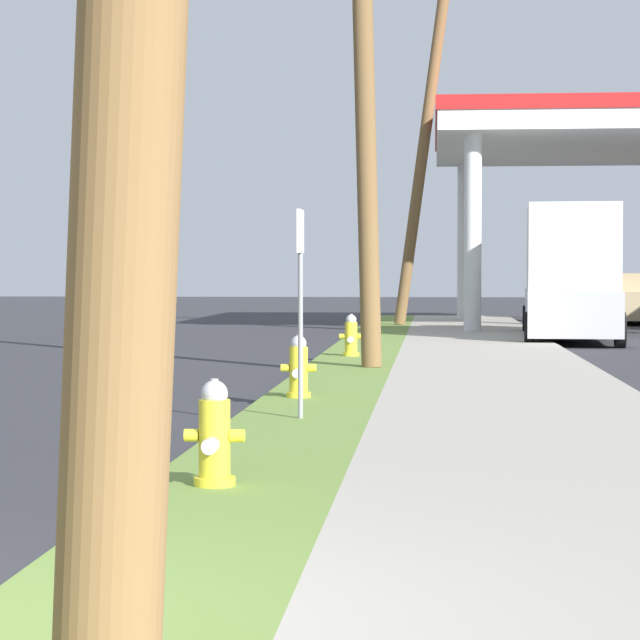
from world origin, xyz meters
TOP-DOWN VIEW (x-y plane):
  - fire_hydrant_nearest at (0.53, 3.77)m, footprint 0.42×0.38m
  - fire_hydrant_second at (0.45, 10.22)m, footprint 0.42×0.38m
  - fire_hydrant_third at (0.58, 17.96)m, footprint 0.42×0.37m
  - utility_pole_midground at (0.95, 15.24)m, footprint 1.40×0.40m
  - utility_pole_background at (1.77, 31.80)m, footprint 2.24×0.84m
  - street_sign_post at (0.69, 8.01)m, footprint 0.05×0.36m
  - car_tan_by_near_pump at (8.09, 36.31)m, footprint 2.22×4.62m
  - truck_silver_at_forecourt at (5.19, 25.55)m, footprint 2.48×6.51m

SIDE VIEW (x-z plane):
  - fire_hydrant_nearest at x=0.53m, z-range 0.07..0.82m
  - fire_hydrant_second at x=0.45m, z-range 0.07..0.82m
  - fire_hydrant_third at x=0.58m, z-range 0.07..0.82m
  - car_tan_by_near_pump at x=8.09m, z-range -0.07..1.51m
  - truck_silver_at_forecourt at x=5.19m, z-range -0.07..3.04m
  - street_sign_post at x=0.69m, z-range 0.57..2.69m
  - utility_pole_midground at x=0.95m, z-range 0.20..10.02m
  - utility_pole_background at x=1.77m, z-range 0.20..10.37m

